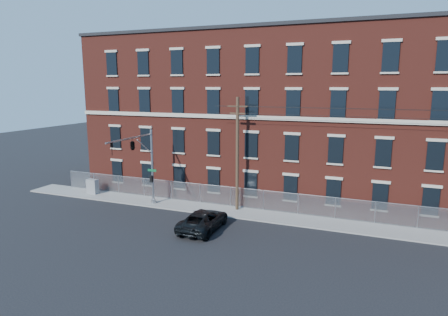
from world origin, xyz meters
TOP-DOWN VIEW (x-y plane):
  - ground at (0.00, 0.00)m, footprint 140.00×140.00m
  - sidewalk at (12.00, 5.00)m, footprint 65.00×3.00m
  - mill_building at (12.00, 13.93)m, footprint 55.30×14.32m
  - chain_link_fence at (12.00, 6.30)m, footprint 59.06×0.06m
  - traffic_signal_mast at (-6.00, 2.18)m, footprint 0.90×6.75m
  - utility_pole_near at (2.00, 5.60)m, footprint 1.80×0.28m
  - pickup_truck at (1.12, 0.23)m, footprint 2.58×5.52m
  - utility_cabinet at (-13.60, 5.08)m, footprint 1.22×0.66m

SIDE VIEW (x-z plane):
  - ground at x=0.00m, z-range 0.00..0.00m
  - sidewalk at x=12.00m, z-range 0.00..0.12m
  - pickup_truck at x=1.12m, z-range 0.00..1.53m
  - utility_cabinet at x=-13.60m, z-range 0.12..1.61m
  - chain_link_fence at x=12.00m, z-range 0.13..1.98m
  - utility_pole_near at x=2.00m, z-range 0.34..10.34m
  - traffic_signal_mast at x=-6.00m, z-range 1.89..8.89m
  - mill_building at x=12.00m, z-range 0.00..16.30m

